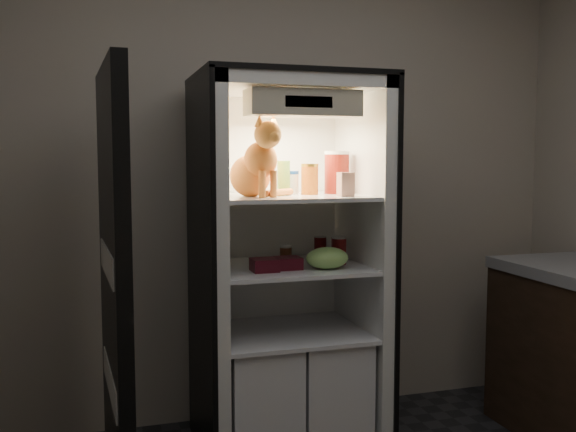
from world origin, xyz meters
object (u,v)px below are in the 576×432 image
refrigerator (285,292)px  soda_can_b (338,249)px  parmesan_shaker (284,178)px  mayo_tub (291,182)px  pepper_jar (337,172)px  tabby_cat (256,166)px  berry_box_left (264,265)px  grape_bag (327,258)px  cream_carton (346,184)px  berry_box_right (288,263)px  soda_can_a (320,248)px  soda_can_c (339,251)px  salsa_jar (310,179)px  condiment_jar (286,254)px

refrigerator → soda_can_b: size_ratio=13.85×
parmesan_shaker → mayo_tub: parmesan_shaker is taller
pepper_jar → tabby_cat: bearing=-164.5°
refrigerator → berry_box_left: refrigerator is taller
mayo_tub → pepper_jar: size_ratio=0.54×
mayo_tub → berry_box_left: bearing=-131.0°
parmesan_shaker → grape_bag: bearing=-50.5°
parmesan_shaker → mayo_tub: 0.08m
soda_can_b → tabby_cat: bearing=-170.2°
cream_carton → soda_can_b: cream_carton is taller
refrigerator → grape_bag: refrigerator is taller
soda_can_b → refrigerator: bearing=168.1°
parmesan_shaker → berry_box_right: (-0.02, -0.14, -0.41)m
berry_box_right → cream_carton: bearing=-17.8°
pepper_jar → soda_can_b: (-0.01, -0.05, -0.39)m
cream_carton → soda_can_b: 0.39m
mayo_tub → soda_can_a: size_ratio=0.97×
soda_can_c → mayo_tub: bearing=145.7°
cream_carton → soda_can_a: cream_carton is taller
salsa_jar → soda_can_c: (0.14, -0.06, -0.36)m
berry_box_left → cream_carton: bearing=-8.0°
tabby_cat → parmesan_shaker: tabby_cat is taller
grape_bag → berry_box_right: grape_bag is taller
salsa_jar → grape_bag: 0.41m
salsa_jar → condiment_jar: bearing=141.7°
berry_box_left → pepper_jar: bearing=22.9°
pepper_jar → grape_bag: bearing=-121.6°
soda_can_b → cream_carton: bearing=-102.0°
parmesan_shaker → salsa_jar: (0.13, -0.03, -0.01)m
salsa_jar → pepper_jar: (0.16, 0.04, 0.03)m
mayo_tub → tabby_cat: bearing=-142.2°
pepper_jar → soda_can_a: pepper_jar is taller
soda_can_b → condiment_jar: size_ratio=1.60×
refrigerator → berry_box_left: 0.31m
soda_can_c → grape_bag: bearing=-133.7°
cream_carton → soda_can_a: size_ratio=0.95×
soda_can_a → tabby_cat: bearing=-152.0°
berry_box_left → condiment_jar: bearing=52.2°
mayo_tub → soda_can_c: mayo_tub is taller
salsa_jar → soda_can_b: salsa_jar is taller
tabby_cat → salsa_jar: tabby_cat is taller
tabby_cat → soda_can_a: (0.40, 0.21, -0.43)m
cream_carton → berry_box_left: size_ratio=0.94×
tabby_cat → pepper_jar: (0.46, 0.13, -0.03)m
salsa_jar → tabby_cat: bearing=-163.4°
pepper_jar → berry_box_right: 0.55m
salsa_jar → condiment_jar: size_ratio=1.81×
parmesan_shaker → pepper_jar: pepper_jar is taller
salsa_jar → berry_box_right: (-0.15, -0.12, -0.40)m
salsa_jar → soda_can_c: bearing=-23.1°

